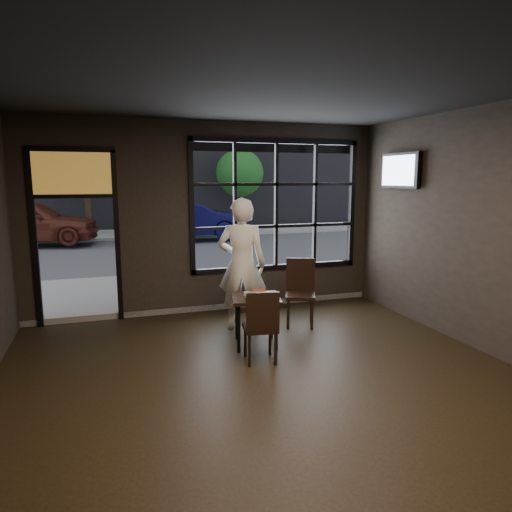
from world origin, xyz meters
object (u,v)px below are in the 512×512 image
object	(u,v)px
man	(242,264)
navy_car	(187,219)
cafe_table	(256,321)
chair_near	(260,325)

from	to	relation	value
man	navy_car	world-z (taller)	man
cafe_table	chair_near	xyz separation A→B (m)	(-0.12, -0.54, 0.12)
chair_near	navy_car	size ratio (longest dim) A/B	0.22
chair_near	man	bearing A→B (deg)	-88.49
cafe_table	navy_car	bearing A→B (deg)	98.03
chair_near	navy_car	world-z (taller)	navy_car
man	cafe_table	bearing A→B (deg)	110.87
cafe_table	chair_near	world-z (taller)	chair_near
man	navy_car	distance (m)	10.14
cafe_table	man	distance (m)	1.00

